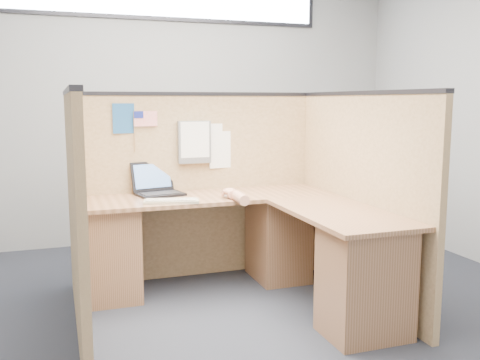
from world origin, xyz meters
name	(u,v)px	position (x,y,z in m)	size (l,w,h in m)	color
floor	(235,318)	(0.00, 0.00, 0.00)	(5.00, 5.00, 0.00)	black
wall_back	(166,107)	(0.00, 2.25, 1.40)	(5.00, 5.00, 0.00)	#9A9C9F
clerestory_window	(164,1)	(0.00, 2.23, 2.45)	(3.30, 0.04, 0.38)	#232328
cubicle_partitions	(217,196)	(0.00, 0.43, 0.77)	(2.06, 1.83, 1.53)	olive
l_desk	(247,248)	(0.18, 0.29, 0.39)	(1.95, 1.75, 0.73)	brown
laptop	(158,186)	(-0.35, 0.87, 0.79)	(0.39, 0.39, 0.25)	black
keyboard	(171,201)	(-0.33, 0.48, 0.74)	(0.42, 0.22, 0.03)	tan
mouse	(229,195)	(0.13, 0.52, 0.75)	(0.11, 0.07, 0.05)	#B9B9BE
hand_forearm	(237,196)	(0.14, 0.38, 0.77)	(0.12, 0.41, 0.09)	tan
blue_poster	(124,118)	(-0.59, 0.97, 1.32)	(0.17, 0.00, 0.23)	navy
american_flag	(143,120)	(-0.44, 0.96, 1.31)	(0.19, 0.01, 0.32)	olive
file_holder	(194,142)	(-0.03, 0.94, 1.13)	(0.27, 0.05, 0.34)	slate
paper_left	(209,141)	(0.10, 0.97, 1.13)	(0.22, 0.00, 0.28)	white
paper_right	(223,150)	(0.22, 0.97, 1.06)	(0.24, 0.00, 0.31)	white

